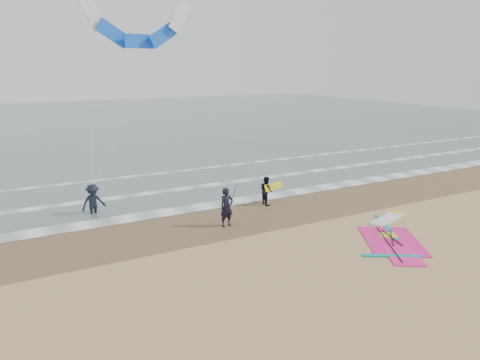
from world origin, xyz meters
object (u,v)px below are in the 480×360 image
windsurf_rig (392,234)px  person_wading (93,196)px  person_walking (266,190)px  surf_kite (138,28)px  person_standing (227,207)px

windsurf_rig → person_wading: size_ratio=2.83×
windsurf_rig → person_walking: (-2.77, 6.43, 0.76)m
windsurf_rig → person_wading: 14.63m
person_wading → surf_kite: size_ratio=0.20×
windsurf_rig → person_wading: bearing=141.5°
person_wading → surf_kite: 10.01m
surf_kite → person_wading: bearing=-135.6°
person_walking → person_wading: bearing=73.5°
person_standing → person_wading: person_wading is taller
windsurf_rig → surf_kite: (-7.63, 12.80, 9.42)m
person_walking → surf_kite: 11.80m
person_walking → surf_kite: surf_kite is taller
person_standing → person_walking: 3.90m
windsurf_rig → surf_kite: 17.63m
surf_kite → person_standing: bearing=-79.7°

